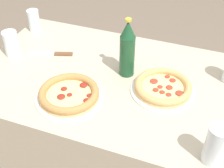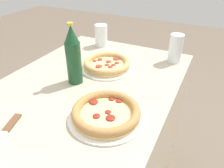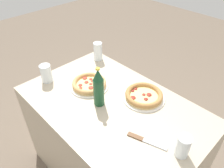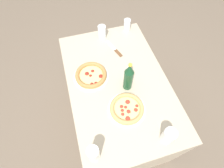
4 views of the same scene
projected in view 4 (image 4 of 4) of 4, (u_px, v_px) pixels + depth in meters
ground_plane at (116, 118)px, 1.99m from camera, size 8.00×8.00×0.00m
table at (117, 103)px, 1.66m from camera, size 1.19×0.75×0.77m
pizza_pepperoni at (91, 75)px, 1.34m from camera, size 0.27×0.27×0.05m
pizza_margherita at (127, 109)px, 1.20m from camera, size 0.27×0.27×0.04m
glass_red_wine at (127, 26)px, 1.59m from camera, size 0.06×0.06×0.12m
glass_lemonade at (168, 136)px, 1.06m from camera, size 0.08×0.08×0.13m
glass_orange_juice at (102, 33)px, 1.54m from camera, size 0.07×0.07×0.12m
glass_water at (94, 154)px, 1.00m from camera, size 0.07×0.07×0.15m
beer_bottle at (129, 77)px, 1.21m from camera, size 0.07×0.07×0.27m
knife at (115, 49)px, 1.51m from camera, size 0.22×0.09×0.01m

